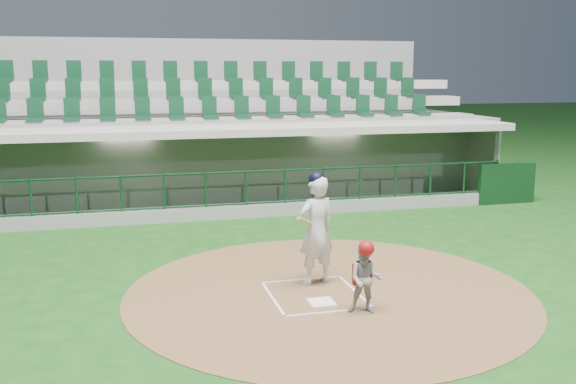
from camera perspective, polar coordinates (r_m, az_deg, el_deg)
The scene contains 8 objects.
ground at distance 11.62m, azimuth 1.93°, elevation -8.69°, with size 120.00×120.00×0.00m, color #154313.
dirt_circle at distance 11.52m, azimuth 3.67°, elevation -8.84°, with size 7.20×7.20×0.01m, color brown.
home_plate at distance 10.98m, azimuth 2.98°, elevation -9.75°, with size 0.43×0.43×0.02m, color white.
batter_box_chalk at distance 11.34m, azimuth 2.37°, elevation -9.09°, with size 1.55×1.80×0.01m.
dugout_structure at distance 18.84m, azimuth -4.31°, elevation 1.82°, with size 16.40×3.70×3.00m.
seating_deck at distance 21.78m, azimuth -6.22°, elevation 4.20°, with size 17.00×6.72×5.15m.
batter at distance 11.64m, azimuth 2.50°, elevation -3.30°, with size 0.96×0.98×2.08m.
catcher at distance 10.43m, azimuth 6.90°, elevation -7.53°, with size 0.67×0.61×1.20m.
Camera 1 is at (-3.13, -10.51, 3.85)m, focal length 40.00 mm.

